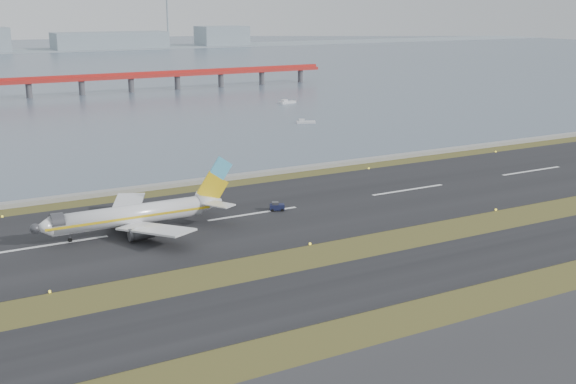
% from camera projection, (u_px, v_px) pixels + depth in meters
% --- Properties ---
extents(ground, '(1000.00, 1000.00, 0.00)m').
position_uv_depth(ground, '(333.00, 258.00, 121.75)').
color(ground, '#3C4619').
rests_on(ground, ground).
extents(taxiway_strip, '(1000.00, 18.00, 0.10)m').
position_uv_depth(taxiway_strip, '(375.00, 280.00, 111.62)').
color(taxiway_strip, black).
rests_on(taxiway_strip, ground).
extents(runway_strip, '(1000.00, 45.00, 0.10)m').
position_uv_depth(runway_strip, '(253.00, 214.00, 147.03)').
color(runway_strip, black).
rests_on(runway_strip, ground).
extents(seawall, '(1000.00, 2.50, 1.00)m').
position_uv_depth(seawall, '(197.00, 181.00, 172.22)').
color(seawall, '#999994').
rests_on(seawall, ground).
extents(red_pier, '(260.00, 5.00, 10.20)m').
position_uv_depth(red_pier, '(81.00, 80.00, 340.24)').
color(red_pier, '#AF221E').
rests_on(red_pier, ground).
extents(airliner, '(38.52, 32.89, 12.80)m').
position_uv_depth(airliner, '(137.00, 214.00, 134.56)').
color(airliner, white).
rests_on(airliner, ground).
extents(pushback_tug, '(3.43, 2.78, 1.92)m').
position_uv_depth(pushback_tug, '(277.00, 207.00, 149.18)').
color(pushback_tug, '#141837').
rests_on(pushback_tug, ground).
extents(workboat_near, '(7.05, 4.54, 1.64)m').
position_uv_depth(workboat_near, '(305.00, 122.00, 260.11)').
color(workboat_near, silver).
rests_on(workboat_near, ground).
extents(workboat_far, '(8.29, 4.15, 1.93)m').
position_uv_depth(workboat_far, '(287.00, 102.00, 312.50)').
color(workboat_far, silver).
rests_on(workboat_far, ground).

